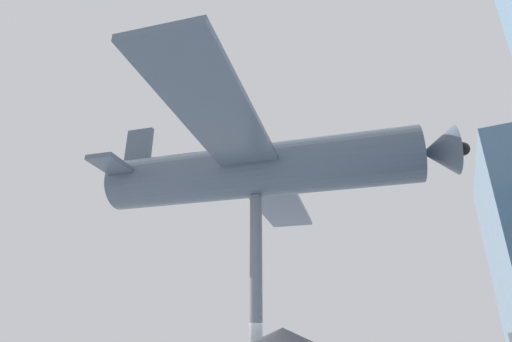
{
  "coord_description": "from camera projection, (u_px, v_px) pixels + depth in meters",
  "views": [
    {
      "loc": [
        11.81,
        5.68,
        1.99
      ],
      "look_at": [
        0.0,
        0.0,
        7.59
      ],
      "focal_mm": 28.0,
      "sensor_mm": 36.0,
      "label": 1
    }
  ],
  "objects": [
    {
      "name": "support_pylon_central",
      "position": [
        256.0,
        295.0,
        12.58
      ],
      "size": [
        0.41,
        0.41,
        6.64
      ],
      "color": "slate",
      "rests_on": "ground_plane"
    },
    {
      "name": "suspended_airplane",
      "position": [
        262.0,
        170.0,
        14.21
      ],
      "size": [
        14.79,
        12.62,
        3.32
      ],
      "rotation": [
        0.0,
        0.0,
        0.18
      ],
      "color": "#4C5666",
      "rests_on": "support_pylon_central"
    }
  ]
}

